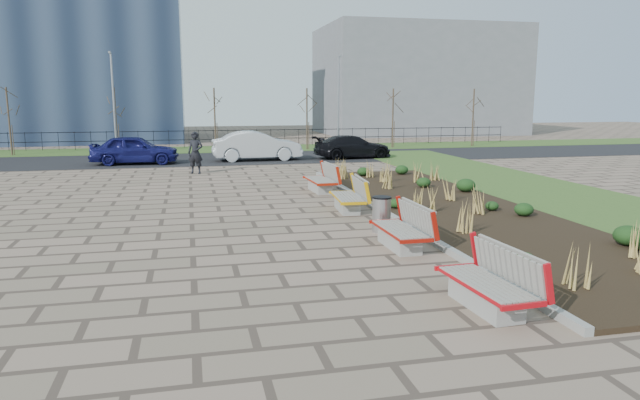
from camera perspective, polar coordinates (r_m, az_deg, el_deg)
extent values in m
plane|color=#7F6757|center=(11.39, -4.02, -7.38)|extent=(120.00, 120.00, 0.00)
cube|color=black|center=(17.93, 13.49, -0.97)|extent=(4.50, 18.00, 0.10)
cube|color=gray|center=(17.03, 6.45, -1.24)|extent=(0.16, 18.00, 0.15)
cube|color=#33511E|center=(20.48, 25.49, -0.40)|extent=(5.00, 38.00, 0.04)
cube|color=#33511E|center=(38.92, -10.47, 5.01)|extent=(80.00, 5.00, 0.04)
cube|color=black|center=(32.96, -10.00, 4.09)|extent=(80.00, 7.00, 0.02)
cylinder|color=#B2B2B7|center=(14.78, 6.18, -1.48)|extent=(0.48, 0.48, 0.91)
imported|color=black|center=(26.65, -12.35, 4.64)|extent=(0.81, 0.66, 1.92)
imported|color=#121452|center=(31.23, -18.04, 4.82)|extent=(4.48, 1.94, 1.51)
imported|color=#B6BBBF|center=(31.68, -6.33, 5.41)|extent=(4.90, 1.85, 1.60)
imported|color=black|center=(32.72, 3.28, 5.34)|extent=(4.60, 2.18, 1.29)
cube|color=slate|center=(57.03, 9.60, 11.65)|extent=(18.00, 12.00, 10.00)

